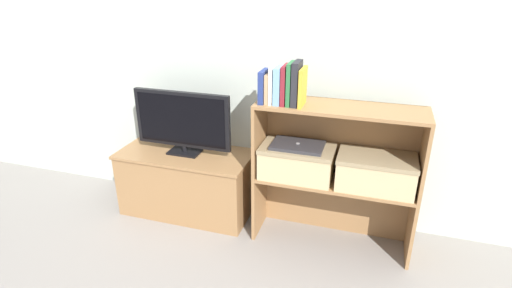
# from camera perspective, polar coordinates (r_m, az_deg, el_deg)

# --- Properties ---
(ground_plane) EXTENTS (16.00, 16.00, 0.00)m
(ground_plane) POSITION_cam_1_polar(r_m,az_deg,el_deg) (2.73, -0.99, -13.46)
(ground_plane) COLOR gray
(wall_back) EXTENTS (10.00, 0.05, 2.40)m
(wall_back) POSITION_cam_1_polar(r_m,az_deg,el_deg) (2.65, 2.00, 13.91)
(wall_back) COLOR #B2BCB2
(wall_back) RESTS_ON ground_plane
(tv_stand) EXTENTS (0.94, 0.44, 0.47)m
(tv_stand) POSITION_cam_1_polar(r_m,az_deg,el_deg) (2.95, -9.80, -5.37)
(tv_stand) COLOR olive
(tv_stand) RESTS_ON ground_plane
(tv) EXTENTS (0.69, 0.14, 0.44)m
(tv) POSITION_cam_1_polar(r_m,az_deg,el_deg) (2.76, -10.48, 3.24)
(tv) COLOR black
(tv) RESTS_ON tv_stand
(bookshelf_lower_tier) EXTENTS (0.98, 0.31, 0.45)m
(bookshelf_lower_tier) POSITION_cam_1_polar(r_m,az_deg,el_deg) (2.66, 11.02, -7.55)
(bookshelf_lower_tier) COLOR olive
(bookshelf_lower_tier) RESTS_ON ground_plane
(bookshelf_upper_tier) EXTENTS (0.98, 0.31, 0.48)m
(bookshelf_upper_tier) POSITION_cam_1_polar(r_m,az_deg,el_deg) (2.46, 11.84, 1.83)
(bookshelf_upper_tier) COLOR olive
(bookshelf_upper_tier) RESTS_ON bookshelf_lower_tier
(book_navy) EXTENTS (0.03, 0.14, 0.19)m
(book_navy) POSITION_cam_1_polar(r_m,az_deg,el_deg) (2.35, 1.10, 8.25)
(book_navy) COLOR navy
(book_navy) RESTS_ON bookshelf_upper_tier
(book_tan) EXTENTS (0.02, 0.12, 0.17)m
(book_tan) POSITION_cam_1_polar(r_m,az_deg,el_deg) (2.34, 1.83, 8.00)
(book_tan) COLOR tan
(book_tan) RESTS_ON bookshelf_upper_tier
(book_ivory) EXTENTS (0.02, 0.13, 0.23)m
(book_ivory) POSITION_cam_1_polar(r_m,az_deg,el_deg) (2.33, 2.43, 8.67)
(book_ivory) COLOR silver
(book_ivory) RESTS_ON bookshelf_upper_tier
(book_skyblue) EXTENTS (0.04, 0.13, 0.21)m
(book_skyblue) POSITION_cam_1_polar(r_m,az_deg,el_deg) (2.32, 3.28, 8.36)
(book_skyblue) COLOR #709ECC
(book_skyblue) RESTS_ON bookshelf_upper_tier
(book_maroon) EXTENTS (0.03, 0.13, 0.23)m
(book_maroon) POSITION_cam_1_polar(r_m,az_deg,el_deg) (2.31, 4.17, 8.44)
(book_maroon) COLOR maroon
(book_maroon) RESTS_ON bookshelf_upper_tier
(book_forest) EXTENTS (0.02, 0.14, 0.25)m
(book_forest) POSITION_cam_1_polar(r_m,az_deg,el_deg) (2.30, 4.94, 8.58)
(book_forest) COLOR #286638
(book_forest) RESTS_ON bookshelf_upper_tier
(book_charcoal) EXTENTS (0.04, 0.14, 0.25)m
(book_charcoal) POSITION_cam_1_polar(r_m,az_deg,el_deg) (2.29, 5.83, 8.59)
(book_charcoal) COLOR #232328
(book_charcoal) RESTS_ON bookshelf_upper_tier
(book_mustard) EXTENTS (0.02, 0.16, 0.22)m
(book_mustard) POSITION_cam_1_polar(r_m,az_deg,el_deg) (2.29, 6.68, 8.09)
(book_mustard) COLOR gold
(book_mustard) RESTS_ON bookshelf_upper_tier
(storage_basket_left) EXTENTS (0.45, 0.27, 0.20)m
(storage_basket_left) POSITION_cam_1_polar(r_m,az_deg,el_deg) (2.49, 5.89, -2.29)
(storage_basket_left) COLOR tan
(storage_basket_left) RESTS_ON bookshelf_lower_tier
(storage_basket_right) EXTENTS (0.45, 0.27, 0.20)m
(storage_basket_right) POSITION_cam_1_polar(r_m,az_deg,el_deg) (2.46, 16.74, -3.63)
(storage_basket_right) COLOR tan
(storage_basket_right) RESTS_ON bookshelf_lower_tier
(laptop) EXTENTS (0.32, 0.22, 0.02)m
(laptop) POSITION_cam_1_polar(r_m,az_deg,el_deg) (2.45, 5.98, -0.18)
(laptop) COLOR #2D2D33
(laptop) RESTS_ON storage_basket_left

